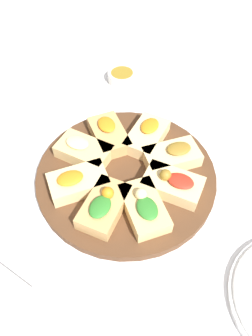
% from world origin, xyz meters
% --- Properties ---
extents(ground_plane, '(3.00, 3.00, 0.00)m').
position_xyz_m(ground_plane, '(0.00, 0.00, 0.00)').
color(ground_plane, white).
extents(serving_board, '(0.36, 0.36, 0.02)m').
position_xyz_m(serving_board, '(0.00, 0.00, 0.01)').
color(serving_board, '#51331E').
rests_on(serving_board, ground_plane).
extents(focaccia_slice_0, '(0.13, 0.10, 0.05)m').
position_xyz_m(focaccia_slice_0, '(0.09, 0.04, 0.03)').
color(focaccia_slice_0, '#E5C689').
rests_on(focaccia_slice_0, serving_board).
extents(focaccia_slice_1, '(0.10, 0.13, 0.04)m').
position_xyz_m(focaccia_slice_1, '(0.04, 0.09, 0.03)').
color(focaccia_slice_1, '#E5C689').
rests_on(focaccia_slice_1, serving_board).
extents(focaccia_slice_2, '(0.10, 0.12, 0.04)m').
position_xyz_m(focaccia_slice_2, '(-0.04, 0.09, 0.03)').
color(focaccia_slice_2, '#E5C689').
rests_on(focaccia_slice_2, serving_board).
extents(focaccia_slice_3, '(0.12, 0.10, 0.04)m').
position_xyz_m(focaccia_slice_3, '(-0.09, 0.03, 0.03)').
color(focaccia_slice_3, tan).
rests_on(focaccia_slice_3, serving_board).
extents(focaccia_slice_4, '(0.12, 0.10, 0.04)m').
position_xyz_m(focaccia_slice_4, '(-0.09, -0.04, 0.03)').
color(focaccia_slice_4, '#DBB775').
rests_on(focaccia_slice_4, serving_board).
extents(focaccia_slice_5, '(0.10, 0.12, 0.04)m').
position_xyz_m(focaccia_slice_5, '(-0.03, -0.09, 0.03)').
color(focaccia_slice_5, '#E5C689').
rests_on(focaccia_slice_5, serving_board).
extents(focaccia_slice_6, '(0.10, 0.13, 0.05)m').
position_xyz_m(focaccia_slice_6, '(0.04, -0.09, 0.03)').
color(focaccia_slice_6, tan).
rests_on(focaccia_slice_6, serving_board).
extents(focaccia_slice_7, '(0.12, 0.10, 0.05)m').
position_xyz_m(focaccia_slice_7, '(0.09, -0.04, 0.03)').
color(focaccia_slice_7, '#DBB775').
rests_on(focaccia_slice_7, serving_board).
extents(plate_left, '(0.22, 0.22, 0.02)m').
position_xyz_m(plate_left, '(-0.41, 0.10, 0.01)').
color(plate_left, white).
rests_on(plate_left, ground_plane).
extents(dipping_bowl, '(0.07, 0.07, 0.03)m').
position_xyz_m(dipping_bowl, '(-0.25, 0.20, 0.01)').
color(dipping_bowl, silver).
rests_on(dipping_bowl, ground_plane).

